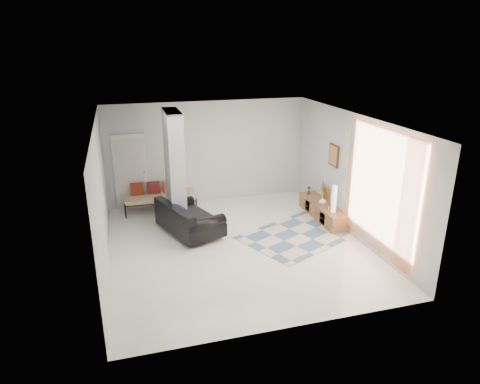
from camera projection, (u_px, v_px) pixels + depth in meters
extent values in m
plane|color=silver|center=(237.00, 246.00, 9.51)|extent=(6.00, 6.00, 0.00)
plane|color=white|center=(237.00, 120.00, 8.57)|extent=(6.00, 6.00, 0.00)
plane|color=silver|center=(208.00, 152.00, 11.75)|extent=(6.00, 0.00, 6.00)
plane|color=silver|center=(291.00, 249.00, 6.32)|extent=(6.00, 0.00, 6.00)
plane|color=silver|center=(101.00, 199.00, 8.32)|extent=(0.00, 6.00, 6.00)
plane|color=silver|center=(353.00, 175.00, 9.75)|extent=(0.00, 6.00, 6.00)
cube|color=#9B9FA1|center=(175.00, 169.00, 10.20)|extent=(0.35, 1.20, 2.80)
cube|color=silver|center=(131.00, 172.00, 11.30)|extent=(0.85, 0.06, 2.04)
plane|color=orange|center=(379.00, 190.00, 8.67)|extent=(0.00, 2.55, 2.55)
cube|color=#3E2410|center=(334.00, 155.00, 10.47)|extent=(0.04, 0.45, 0.55)
cube|color=brown|center=(323.00, 211.00, 10.91)|extent=(0.45, 1.96, 0.40)
cube|color=#3E2410|center=(323.00, 218.00, 10.46)|extent=(0.02, 0.26, 0.28)
cube|color=#3E2410|center=(308.00, 206.00, 11.25)|extent=(0.02, 0.26, 0.28)
cube|color=gold|center=(325.00, 192.00, 11.07)|extent=(0.09, 0.32, 0.40)
cube|color=silver|center=(328.00, 208.00, 10.40)|extent=(0.04, 0.10, 0.12)
cylinder|color=silver|center=(191.00, 246.00, 9.36)|extent=(0.05, 0.05, 0.10)
cylinder|color=silver|center=(162.00, 225.00, 10.44)|extent=(0.05, 0.05, 0.10)
cylinder|color=silver|center=(221.00, 237.00, 9.80)|extent=(0.05, 0.05, 0.10)
cylinder|color=silver|center=(190.00, 218.00, 10.88)|extent=(0.05, 0.05, 0.10)
cube|color=black|center=(190.00, 223.00, 10.05)|extent=(1.51, 1.90, 0.30)
cube|color=black|center=(174.00, 214.00, 9.72)|extent=(0.76, 1.63, 0.36)
cylinder|color=black|center=(206.00, 224.00, 9.44)|extent=(0.99, 0.59, 0.28)
cylinder|color=black|center=(175.00, 205.00, 10.52)|extent=(0.99, 0.59, 0.28)
cube|color=black|center=(179.00, 212.00, 9.78)|extent=(0.34, 0.62, 0.31)
cylinder|color=black|center=(125.00, 211.00, 10.89)|extent=(0.04, 0.04, 0.40)
cylinder|color=black|center=(196.00, 205.00, 11.28)|extent=(0.04, 0.04, 0.40)
cylinder|color=black|center=(126.00, 201.00, 11.58)|extent=(0.04, 0.04, 0.40)
cylinder|color=black|center=(193.00, 196.00, 11.97)|extent=(0.04, 0.04, 0.40)
cube|color=beige|center=(160.00, 197.00, 11.37)|extent=(1.87, 0.86, 0.12)
cube|color=maroon|center=(137.00, 189.00, 11.31)|extent=(0.35, 0.18, 0.33)
cube|color=maroon|center=(153.00, 188.00, 11.40)|extent=(0.35, 0.18, 0.33)
cube|color=maroon|center=(169.00, 186.00, 11.49)|extent=(0.35, 0.18, 0.33)
cube|color=beige|center=(301.00, 234.00, 10.06)|extent=(3.19, 2.74, 0.01)
cylinder|color=white|center=(334.00, 199.00, 10.20)|extent=(0.12, 0.12, 0.67)
imported|color=white|center=(322.00, 201.00, 10.76)|extent=(0.18, 0.18, 0.18)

